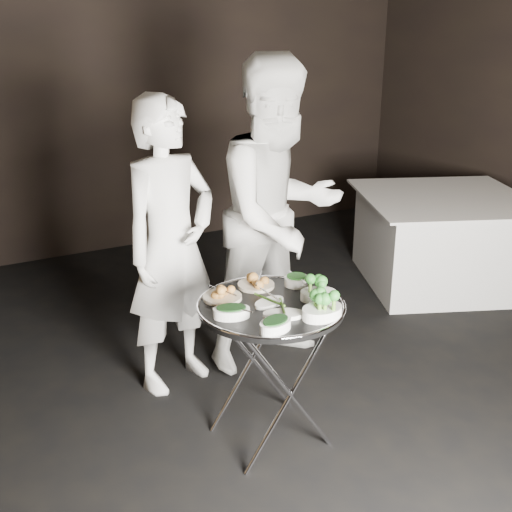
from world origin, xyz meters
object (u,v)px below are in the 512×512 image
waiter_left (171,247)px  serving_tray (271,306)px  dining_table (441,240)px  waiter_right (280,216)px  tray_stand (270,367)px

waiter_left → serving_tray: bearing=-94.1°
waiter_left → dining_table: (2.43, 0.39, -0.47)m
serving_tray → waiter_left: waiter_left is taller
serving_tray → waiter_right: waiter_right is taller
waiter_left → waiter_right: size_ratio=0.90×
tray_stand → dining_table: 2.51m
waiter_right → serving_tray: bearing=-130.4°
serving_tray → dining_table: 2.54m
waiter_right → dining_table: (1.76, 0.43, -0.57)m
dining_table → tray_stand: bearing=-152.7°
dining_table → serving_tray: bearing=-152.7°
waiter_right → waiter_left: bearing=168.6°
serving_tray → dining_table: bearing=27.3°
tray_stand → waiter_left: size_ratio=0.44×
tray_stand → serving_tray: (0.00, -0.00, 0.33)m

